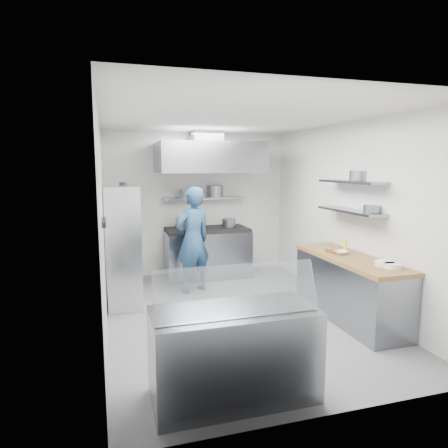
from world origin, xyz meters
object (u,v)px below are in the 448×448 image
object	(u,v)px
chef	(193,240)
wire_rack	(123,246)
display_case	(234,354)
gas_range	(207,254)

from	to	relation	value
chef	wire_rack	distance (m)	1.21
wire_rack	display_case	size ratio (longest dim) A/B	1.23
chef	wire_rack	bearing A→B (deg)	-5.10
chef	gas_range	bearing A→B (deg)	-139.74
wire_rack	chef	bearing A→B (deg)	16.32
wire_rack	display_case	xyz separation A→B (m)	(0.86, -2.90, -0.50)
gas_range	wire_rack	bearing A→B (deg)	-143.56
chef	wire_rack	size ratio (longest dim) A/B	0.98
gas_range	display_case	world-z (taller)	gas_range
gas_range	chef	xyz separation A→B (m)	(-0.46, -0.86, 0.45)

